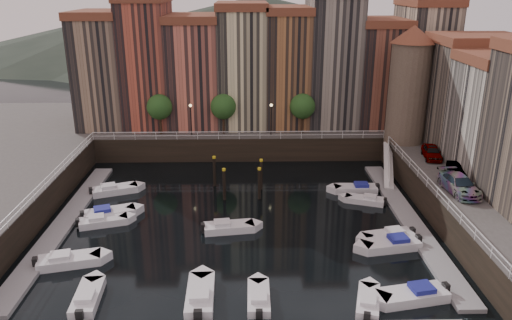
{
  "coord_description": "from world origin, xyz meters",
  "views": [
    {
      "loc": [
        0.81,
        -43.17,
        21.29
      ],
      "look_at": [
        1.82,
        4.0,
        4.49
      ],
      "focal_mm": 35.0,
      "sensor_mm": 36.0,
      "label": 1
    }
  ],
  "objects_px": {
    "car_a": "(432,153)",
    "corner_tower": "(409,83)",
    "car_c": "(459,185)",
    "mooring_pilings": "(240,179)",
    "gangway": "(388,163)",
    "boat_left_2": "(102,221)",
    "boat_left_1": "(68,260)",
    "car_b": "(458,171)",
    "boat_left_3": "(108,213)"
  },
  "relations": [
    {
      "from": "corner_tower",
      "to": "car_a",
      "type": "relative_size",
      "value": 3.22
    },
    {
      "from": "mooring_pilings",
      "to": "car_b",
      "type": "relative_size",
      "value": 1.35
    },
    {
      "from": "corner_tower",
      "to": "car_b",
      "type": "distance_m",
      "value": 13.64
    },
    {
      "from": "gangway",
      "to": "mooring_pilings",
      "type": "height_order",
      "value": "gangway"
    },
    {
      "from": "car_c",
      "to": "car_a",
      "type": "bearing_deg",
      "value": 80.14
    },
    {
      "from": "boat_left_1",
      "to": "car_c",
      "type": "relative_size",
      "value": 0.95
    },
    {
      "from": "corner_tower",
      "to": "car_a",
      "type": "bearing_deg",
      "value": -79.61
    },
    {
      "from": "boat_left_2",
      "to": "car_a",
      "type": "relative_size",
      "value": 1.1
    },
    {
      "from": "corner_tower",
      "to": "car_c",
      "type": "relative_size",
      "value": 2.49
    },
    {
      "from": "corner_tower",
      "to": "car_c",
      "type": "xyz_separation_m",
      "value": [
        0.34,
        -15.87,
        -6.39
      ]
    },
    {
      "from": "boat_left_2",
      "to": "car_a",
      "type": "bearing_deg",
      "value": -1.18
    },
    {
      "from": "car_b",
      "to": "car_c",
      "type": "bearing_deg",
      "value": -103.48
    },
    {
      "from": "mooring_pilings",
      "to": "boat_left_2",
      "type": "distance_m",
      "value": 14.66
    },
    {
      "from": "gangway",
      "to": "car_c",
      "type": "xyz_separation_m",
      "value": [
        3.24,
        -11.37,
        1.89
      ]
    },
    {
      "from": "mooring_pilings",
      "to": "car_a",
      "type": "xyz_separation_m",
      "value": [
        21.04,
        2.06,
        2.08
      ]
    },
    {
      "from": "car_c",
      "to": "gangway",
      "type": "bearing_deg",
      "value": 101.07
    },
    {
      "from": "mooring_pilings",
      "to": "car_b",
      "type": "bearing_deg",
      "value": -8.79
    },
    {
      "from": "boat_left_2",
      "to": "mooring_pilings",
      "type": "bearing_deg",
      "value": 12.82
    },
    {
      "from": "mooring_pilings",
      "to": "boat_left_2",
      "type": "xyz_separation_m",
      "value": [
        -12.75,
        -7.13,
        -1.29
      ]
    },
    {
      "from": "car_c",
      "to": "mooring_pilings",
      "type": "bearing_deg",
      "value": 155.01
    },
    {
      "from": "mooring_pilings",
      "to": "boat_left_3",
      "type": "distance_m",
      "value": 13.8
    },
    {
      "from": "car_a",
      "to": "car_b",
      "type": "height_order",
      "value": "car_a"
    },
    {
      "from": "boat_left_3",
      "to": "car_b",
      "type": "relative_size",
      "value": 1.27
    },
    {
      "from": "boat_left_1",
      "to": "car_b",
      "type": "bearing_deg",
      "value": 3.21
    },
    {
      "from": "car_b",
      "to": "car_c",
      "type": "xyz_separation_m",
      "value": [
        -1.59,
        -4.05,
        0.14
      ]
    },
    {
      "from": "mooring_pilings",
      "to": "car_b",
      "type": "height_order",
      "value": "car_b"
    },
    {
      "from": "corner_tower",
      "to": "boat_left_3",
      "type": "height_order",
      "value": "corner_tower"
    },
    {
      "from": "car_a",
      "to": "car_b",
      "type": "bearing_deg",
      "value": -73.41
    },
    {
      "from": "boat_left_2",
      "to": "car_c",
      "type": "distance_m",
      "value": 33.14
    },
    {
      "from": "gangway",
      "to": "boat_left_1",
      "type": "height_order",
      "value": "gangway"
    },
    {
      "from": "car_a",
      "to": "mooring_pilings",
      "type": "bearing_deg",
      "value": -165.7
    },
    {
      "from": "boat_left_1",
      "to": "boat_left_3",
      "type": "distance_m",
      "value": 8.7
    },
    {
      "from": "boat_left_2",
      "to": "car_b",
      "type": "relative_size",
      "value": 1.16
    },
    {
      "from": "car_c",
      "to": "car_b",
      "type": "bearing_deg",
      "value": 63.78
    },
    {
      "from": "gangway",
      "to": "car_b",
      "type": "height_order",
      "value": "car_b"
    },
    {
      "from": "gangway",
      "to": "boat_left_3",
      "type": "xyz_separation_m",
      "value": [
        -29.57,
        -9.44,
        -1.52
      ]
    },
    {
      "from": "boat_left_2",
      "to": "car_b",
      "type": "distance_m",
      "value": 34.91
    },
    {
      "from": "gangway",
      "to": "car_a",
      "type": "relative_size",
      "value": 1.94
    },
    {
      "from": "car_b",
      "to": "car_c",
      "type": "distance_m",
      "value": 4.35
    },
    {
      "from": "car_a",
      "to": "corner_tower",
      "type": "bearing_deg",
      "value": 109.11
    },
    {
      "from": "boat_left_1",
      "to": "car_b",
      "type": "height_order",
      "value": "car_b"
    },
    {
      "from": "boat_left_3",
      "to": "boat_left_2",
      "type": "bearing_deg",
      "value": -115.18
    },
    {
      "from": "car_a",
      "to": "boat_left_2",
      "type": "bearing_deg",
      "value": -156.08
    },
    {
      "from": "corner_tower",
      "to": "boat_left_1",
      "type": "distance_m",
      "value": 41.55
    },
    {
      "from": "boat_left_3",
      "to": "car_c",
      "type": "height_order",
      "value": "car_c"
    },
    {
      "from": "mooring_pilings",
      "to": "car_a",
      "type": "relative_size",
      "value": 1.28
    },
    {
      "from": "boat_left_2",
      "to": "boat_left_3",
      "type": "relative_size",
      "value": 0.91
    },
    {
      "from": "gangway",
      "to": "car_b",
      "type": "bearing_deg",
      "value": -56.62
    },
    {
      "from": "mooring_pilings",
      "to": "boat_left_2",
      "type": "height_order",
      "value": "mooring_pilings"
    },
    {
      "from": "corner_tower",
      "to": "gangway",
      "type": "distance_m",
      "value": 9.86
    }
  ]
}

